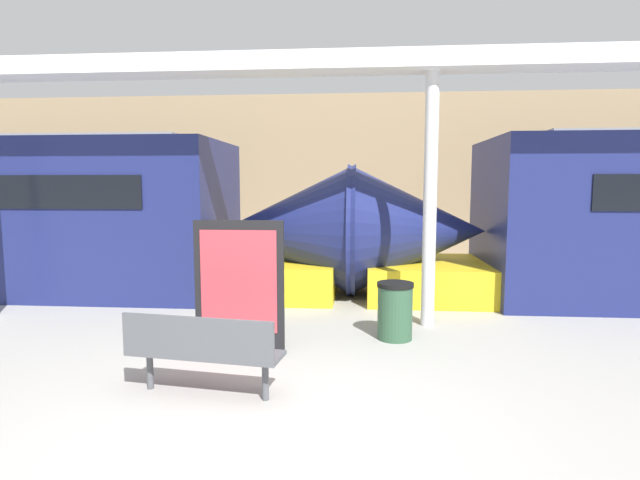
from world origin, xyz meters
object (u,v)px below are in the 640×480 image
bench_near (202,348)px  poster_board (239,287)px  support_column_near (430,201)px  trash_bin (395,311)px

bench_near → poster_board: (0.06, 1.37, 0.36)m
support_column_near → poster_board: bearing=-149.0°
bench_near → support_column_near: support_column_near is taller
trash_bin → support_column_near: 1.81m
trash_bin → poster_board: bearing=-158.3°
trash_bin → bench_near: bearing=-134.1°
trash_bin → support_column_near: (0.56, 0.75, 1.55)m
poster_board → support_column_near: 3.25m
bench_near → trash_bin: (2.13, 2.20, -0.12)m
bench_near → trash_bin: size_ratio=2.05×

